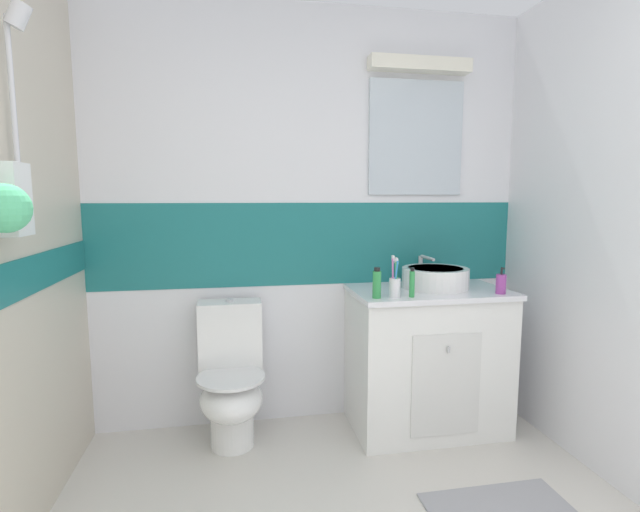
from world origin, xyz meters
TOP-DOWN VIEW (x-y plane):
  - wall_back_tiled at (0.01, 2.45)m, footprint 3.20×0.20m
  - vanity_cabinet at (0.65, 2.13)m, footprint 0.90×0.56m
  - sink_basin at (0.70, 2.16)m, footprint 0.39×0.43m
  - toilet at (-0.50, 2.16)m, footprint 0.37×0.50m
  - toothbrush_cup at (0.37, 1.95)m, footprint 0.06×0.06m
  - soap_dispenser at (0.99, 1.93)m, footprint 0.06×0.06m
  - toothpaste_tube_upright at (0.46, 1.94)m, footprint 0.03×0.03m
  - deodorant_spray_can at (0.27, 1.95)m, footprint 0.05×0.05m
  - bath_mat at (0.67, 1.34)m, footprint 0.65×0.35m

SIDE VIEW (x-z plane):
  - bath_mat at x=0.67m, z-range 0.00..0.01m
  - toilet at x=-0.50m, z-range -0.03..0.77m
  - vanity_cabinet at x=0.65m, z-range 0.00..0.85m
  - soap_dispenser at x=0.99m, z-range 0.83..0.98m
  - sink_basin at x=0.70m, z-range 0.83..1.00m
  - toothbrush_cup at x=0.37m, z-range 0.80..1.03m
  - toothpaste_tube_upright at x=0.46m, z-range 0.85..1.01m
  - deodorant_spray_can at x=0.27m, z-range 0.85..1.01m
  - wall_back_tiled at x=0.01m, z-range 0.01..2.51m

